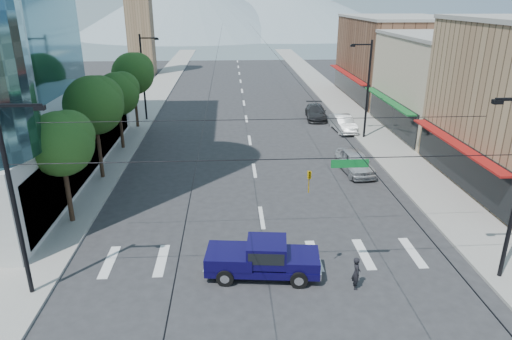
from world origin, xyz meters
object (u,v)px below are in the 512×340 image
object	(u,v)px
parked_car_near	(355,162)
parked_car_far	(316,112)
pickup_truck	(262,258)
pedestrian	(356,273)
parked_car_mid	(343,123)

from	to	relation	value
parked_car_near	parked_car_far	xyz separation A→B (m)	(0.00, 16.36, -0.09)
pickup_truck	parked_car_far	bearing A→B (deg)	81.04
pedestrian	parked_car_near	world-z (taller)	parked_car_near
pickup_truck	parked_car_mid	bearing A→B (deg)	74.44
pickup_truck	pedestrian	xyz separation A→B (m)	(4.20, -1.27, -0.17)
parked_car_mid	parked_car_far	world-z (taller)	parked_car_mid
pedestrian	pickup_truck	bearing A→B (deg)	77.76
pedestrian	parked_car_mid	size ratio (longest dim) A/B	0.33
pickup_truck	parked_car_near	distance (m)	15.56
parked_car_mid	pickup_truck	bearing A→B (deg)	-116.15
parked_car_mid	parked_car_far	xyz separation A→B (m)	(-1.80, 5.03, -0.03)
pedestrian	parked_car_far	bearing A→B (deg)	-2.44
parked_car_near	parked_car_mid	distance (m)	11.47
pedestrian	parked_car_mid	distance (m)	26.53
parked_car_far	parked_car_near	bearing A→B (deg)	-85.08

